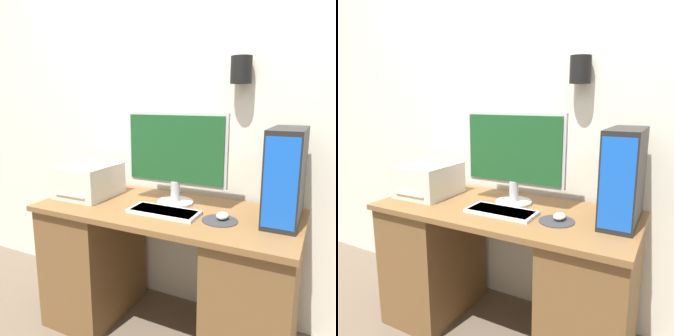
% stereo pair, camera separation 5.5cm
% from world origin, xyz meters
% --- Properties ---
extents(wall_back, '(6.40, 0.17, 2.70)m').
position_xyz_m(wall_back, '(0.00, 0.69, 1.35)').
color(wall_back, silver).
rests_on(wall_back, ground_plane).
extents(desk, '(1.44, 0.64, 0.78)m').
position_xyz_m(desk, '(0.00, 0.32, 0.40)').
color(desk, brown).
rests_on(desk, ground_plane).
extents(monitor, '(0.60, 0.21, 0.52)m').
position_xyz_m(monitor, '(0.01, 0.42, 1.07)').
color(monitor, '#B7B7BC').
rests_on(monitor, desk).
extents(keyboard, '(0.37, 0.16, 0.02)m').
position_xyz_m(keyboard, '(0.03, 0.23, 0.79)').
color(keyboard, silver).
rests_on(keyboard, desk).
extents(mousepad, '(0.18, 0.18, 0.00)m').
position_xyz_m(mousepad, '(0.33, 0.26, 0.78)').
color(mousepad, '#2D2D33').
rests_on(mousepad, desk).
extents(mouse, '(0.06, 0.08, 0.03)m').
position_xyz_m(mouse, '(0.34, 0.28, 0.80)').
color(mouse, silver).
rests_on(mouse, mousepad).
extents(computer_tower, '(0.16, 0.38, 0.46)m').
position_xyz_m(computer_tower, '(0.60, 0.40, 1.00)').
color(computer_tower, black).
rests_on(computer_tower, desk).
extents(printer, '(0.31, 0.35, 0.20)m').
position_xyz_m(printer, '(-0.53, 0.32, 0.87)').
color(printer, beige).
rests_on(printer, desk).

